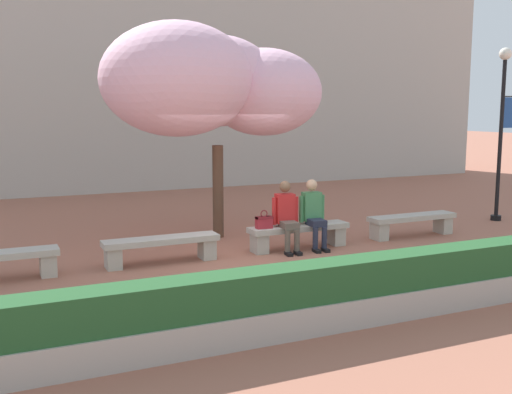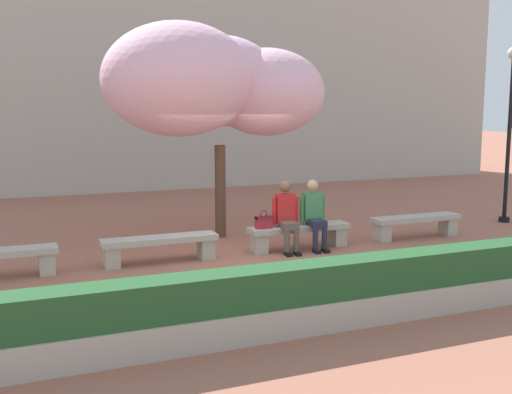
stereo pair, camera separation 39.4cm
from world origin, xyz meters
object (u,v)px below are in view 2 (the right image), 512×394
at_px(person_seated_right, 314,212).
at_px(lamp_post_with_banner, 511,118).
at_px(stone_bench_center, 299,233).
at_px(cherry_tree_main, 212,84).
at_px(stone_bench_near_west, 160,245).
at_px(handbag, 264,221).
at_px(person_seated_left, 287,214).
at_px(stone_bench_near_east, 416,223).

distance_m(person_seated_right, lamp_post_with_banner, 5.66).
relative_size(stone_bench_center, cherry_tree_main, 0.45).
distance_m(stone_bench_near_west, cherry_tree_main, 3.43).
bearing_deg(handbag, lamp_post_with_banner, 5.80).
distance_m(person_seated_left, cherry_tree_main, 2.95).
distance_m(stone_bench_near_west, stone_bench_center, 2.64).
bearing_deg(stone_bench_near_east, lamp_post_with_banner, 11.86).
bearing_deg(person_seated_left, handbag, 175.57).
xyz_separation_m(person_seated_right, lamp_post_with_banner, (5.35, 0.68, 1.69)).
relative_size(stone_bench_near_west, handbag, 5.81).
height_order(person_seated_right, cherry_tree_main, cherry_tree_main).
bearing_deg(lamp_post_with_banner, person_seated_left, -173.44).
height_order(stone_bench_near_east, cherry_tree_main, cherry_tree_main).
bearing_deg(handbag, stone_bench_near_east, 0.32).
height_order(stone_bench_near_west, cherry_tree_main, cherry_tree_main).
relative_size(person_seated_right, cherry_tree_main, 0.29).
bearing_deg(cherry_tree_main, stone_bench_near_west, -135.22).
relative_size(stone_bench_center, person_seated_left, 1.53).
height_order(stone_bench_center, person_seated_left, person_seated_left).
relative_size(person_seated_left, handbag, 3.81).
relative_size(person_seated_left, cherry_tree_main, 0.29).
bearing_deg(cherry_tree_main, person_seated_left, -57.91).
bearing_deg(stone_bench_center, person_seated_left, -169.71).
relative_size(stone_bench_center, person_seated_right, 1.53).
bearing_deg(person_seated_right, person_seated_left, 179.98).
xyz_separation_m(stone_bench_center, person_seated_left, (-0.29, -0.05, 0.39)).
xyz_separation_m(cherry_tree_main, lamp_post_with_banner, (6.84, -0.79, -0.69)).
height_order(person_seated_right, handbag, person_seated_right).
bearing_deg(stone_bench_center, person_seated_right, -10.95).
distance_m(stone_bench_center, stone_bench_near_east, 2.64).
bearing_deg(stone_bench_near_west, stone_bench_center, 0.00).
relative_size(stone_bench_near_west, stone_bench_near_east, 1.00).
bearing_deg(person_seated_right, lamp_post_with_banner, 7.25).
xyz_separation_m(stone_bench_near_east, lamp_post_with_banner, (2.99, 0.63, 2.08)).
relative_size(stone_bench_near_east, handbag, 5.81).
bearing_deg(person_seated_left, stone_bench_near_east, 1.04).
relative_size(stone_bench_near_west, person_seated_left, 1.53).
xyz_separation_m(stone_bench_near_west, person_seated_left, (2.35, -0.05, 0.39)).
xyz_separation_m(stone_bench_near_west, stone_bench_center, (2.64, 0.00, 0.00)).
bearing_deg(stone_bench_near_west, handbag, -0.57).
distance_m(stone_bench_near_west, handbag, 1.93).
distance_m(handbag, cherry_tree_main, 2.93).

